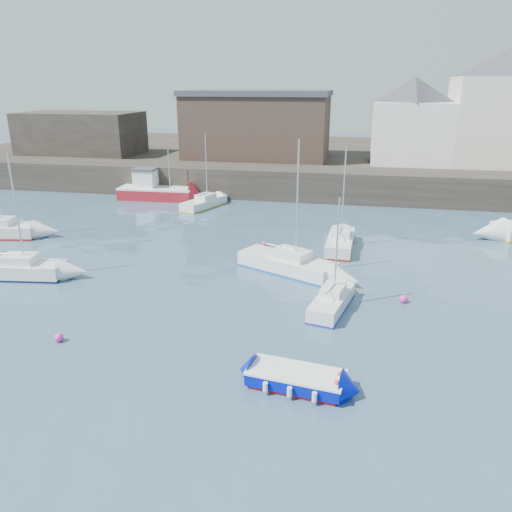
% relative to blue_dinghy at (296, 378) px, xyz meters
% --- Properties ---
extents(water, '(220.00, 220.00, 0.00)m').
position_rel_blue_dinghy_xyz_m(water, '(-3.75, -1.24, -0.40)').
color(water, '#2D4760').
rests_on(water, ground).
extents(quay_wall, '(90.00, 5.00, 3.00)m').
position_rel_blue_dinghy_xyz_m(quay_wall, '(-3.75, 33.76, 1.10)').
color(quay_wall, '#28231E').
rests_on(quay_wall, ground).
extents(land_strip, '(90.00, 32.00, 2.80)m').
position_rel_blue_dinghy_xyz_m(land_strip, '(-3.75, 51.76, 1.00)').
color(land_strip, '#28231E').
rests_on(land_strip, ground).
extents(bldg_east_a, '(13.36, 13.36, 11.80)m').
position_rel_blue_dinghy_xyz_m(bldg_east_a, '(16.25, 40.76, 8.41)').
color(bldg_east_a, beige).
rests_on(bldg_east_a, land_strip).
extents(bldg_east_d, '(11.14, 11.14, 8.95)m').
position_rel_blue_dinghy_xyz_m(bldg_east_d, '(7.25, 40.26, 6.96)').
color(bldg_east_d, white).
rests_on(bldg_east_d, land_strip).
extents(warehouse, '(16.40, 10.40, 7.60)m').
position_rel_blue_dinghy_xyz_m(warehouse, '(-9.75, 41.76, 6.22)').
color(warehouse, '#3D2D26').
rests_on(warehouse, land_strip).
extents(bldg_west, '(14.00, 8.00, 5.00)m').
position_rel_blue_dinghy_xyz_m(bldg_west, '(-31.75, 40.76, 4.90)').
color(bldg_west, '#353028').
rests_on(bldg_west, land_strip).
extents(blue_dinghy, '(3.97, 2.23, 0.72)m').
position_rel_blue_dinghy_xyz_m(blue_dinghy, '(0.00, 0.00, 0.00)').
color(blue_dinghy, maroon).
rests_on(blue_dinghy, ground).
extents(fishing_boat, '(7.62, 3.10, 4.98)m').
position_rel_blue_dinghy_xyz_m(fishing_boat, '(-18.18, 30.25, 0.56)').
color(fishing_boat, maroon).
rests_on(fishing_boat, ground).
extents(sailboat_a, '(5.93, 2.56, 7.47)m').
position_rel_blue_dinghy_xyz_m(sailboat_a, '(-18.09, 8.27, 0.13)').
color(sailboat_a, white).
rests_on(sailboat_a, ground).
extents(sailboat_b, '(6.65, 4.60, 8.23)m').
position_rel_blue_dinghy_xyz_m(sailboat_b, '(-2.07, 12.46, 0.14)').
color(sailboat_b, white).
rests_on(sailboat_b, ground).
extents(sailboat_c, '(2.36, 4.68, 5.90)m').
position_rel_blue_dinghy_xyz_m(sailboat_c, '(0.97, 7.48, 0.05)').
color(sailboat_c, white).
rests_on(sailboat_c, ground).
extents(sailboat_f, '(1.97, 5.56, 7.15)m').
position_rel_blue_dinghy_xyz_m(sailboat_f, '(1.00, 17.78, 0.10)').
color(sailboat_f, white).
rests_on(sailboat_f, ground).
extents(sailboat_h, '(3.47, 5.58, 6.85)m').
position_rel_blue_dinghy_xyz_m(sailboat_h, '(-12.20, 27.79, 0.05)').
color(sailboat_h, white).
rests_on(sailboat_h, ground).
extents(buoy_near, '(0.42, 0.42, 0.42)m').
position_rel_blue_dinghy_xyz_m(buoy_near, '(-11.14, 1.49, -0.40)').
color(buoy_near, '#F2319B').
rests_on(buoy_near, ground).
extents(buoy_mid, '(0.44, 0.44, 0.44)m').
position_rel_blue_dinghy_xyz_m(buoy_mid, '(4.74, 9.06, -0.40)').
color(buoy_mid, '#F2319B').
rests_on(buoy_mid, ground).
extents(buoy_far, '(0.36, 0.36, 0.36)m').
position_rel_blue_dinghy_xyz_m(buoy_far, '(-4.44, 17.28, -0.40)').
color(buoy_far, '#F2319B').
rests_on(buoy_far, ground).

